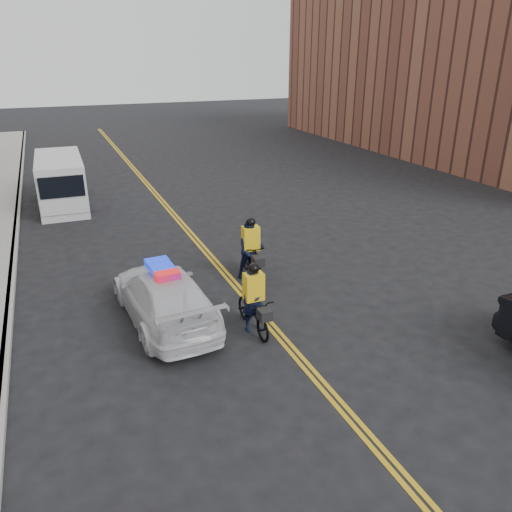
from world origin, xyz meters
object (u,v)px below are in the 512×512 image
Objects in this scene: cyclist_near at (254,307)px; cyclist_far at (251,254)px; police_cruiser at (164,296)px; cargo_van at (61,183)px.

cyclist_far reaches higher than cyclist_near.
police_cruiser is 0.91× the size of cargo_van.
cyclist_far is at bearing -63.46° from cargo_van.
cargo_van is 2.86× the size of cyclist_near.
police_cruiser is 2.62× the size of cyclist_near.
police_cruiser is 2.50× the size of cyclist_far.
cargo_van is at bearing 104.84° from cyclist_near.
cyclist_far is (1.09, 2.88, 0.13)m from cyclist_near.
cyclist_near is at bearing 141.42° from police_cruiser.
cargo_van reaches higher than cyclist_far.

